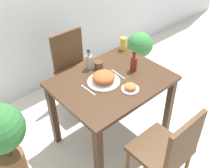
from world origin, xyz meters
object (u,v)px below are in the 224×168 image
object	(u,v)px
juice_glass	(123,43)
condiment_bottle	(134,63)
food_plate	(104,78)
drink_cup	(99,65)
chair_near	(169,150)
potted_plant_right	(140,51)
potted_plant_left	(2,136)
side_plate	(130,87)
chair_far	(74,66)
sauce_bottle	(89,61)

from	to	relation	value
juice_glass	condiment_bottle	world-z (taller)	condiment_bottle
food_plate	drink_cup	bearing A→B (deg)	61.89
chair_near	potted_plant_right	xyz separation A→B (m)	(1.04, 1.28, -0.07)
drink_cup	potted_plant_left	world-z (taller)	drink_cup
juice_glass	side_plate	bearing A→B (deg)	-129.20
chair_far	chair_near	bearing A→B (deg)	-95.83
chair_near	juice_glass	size ratio (longest dim) A/B	6.61
chair_near	potted_plant_right	distance (m)	1.65
condiment_bottle	potted_plant_left	distance (m)	1.32
food_plate	potted_plant_right	xyz separation A→B (m)	(1.05, 0.51, -0.36)
potted_plant_right	food_plate	bearing A→B (deg)	-154.03
chair_far	sauce_bottle	size ratio (longest dim) A/B	4.31
chair_near	juice_glass	distance (m)	1.24
juice_glass	potted_plant_right	distance (m)	0.67
drink_cup	potted_plant_right	size ratio (longest dim) A/B	0.12
drink_cup	juice_glass	distance (m)	0.45
chair_near	chair_far	xyz separation A→B (m)	(0.15, 1.48, 0.00)
chair_near	food_plate	distance (m)	0.82
condiment_bottle	potted_plant_left	size ratio (longest dim) A/B	0.26
condiment_bottle	potted_plant_right	xyz separation A→B (m)	(0.72, 0.56, -0.40)
side_plate	sauce_bottle	size ratio (longest dim) A/B	0.74
drink_cup	juice_glass	bearing A→B (deg)	13.76
chair_far	side_plate	distance (m)	0.99
side_plate	drink_cup	size ratio (longest dim) A/B	1.90
juice_glass	condiment_bottle	bearing A→B (deg)	-120.47
chair_far	drink_cup	world-z (taller)	chair_far
side_plate	drink_cup	world-z (taller)	drink_cup
chair_near	drink_cup	world-z (taller)	chair_near
condiment_bottle	potted_plant_right	bearing A→B (deg)	37.88
chair_near	juice_glass	bearing A→B (deg)	-116.44
food_plate	condiment_bottle	xyz separation A→B (m)	(0.34, -0.05, 0.04)
chair_near	drink_cup	bearing A→B (deg)	-95.84
drink_cup	potted_plant_right	world-z (taller)	drink_cup
chair_near	food_plate	bearing A→B (deg)	-89.41
chair_near	potted_plant_right	bearing A→B (deg)	-129.20
food_plate	drink_cup	world-z (taller)	food_plate
chair_far	food_plate	xyz separation A→B (m)	(-0.16, -0.71, 0.29)
food_plate	sauce_bottle	bearing A→B (deg)	81.01
sauce_bottle	condiment_bottle	bearing A→B (deg)	-45.94
sauce_bottle	chair_near	bearing A→B (deg)	-91.84
sauce_bottle	side_plate	bearing A→B (deg)	-83.51
potted_plant_right	drink_cup	bearing A→B (deg)	-161.70
drink_cup	juice_glass	size ratio (longest dim) A/B	0.59
chair_near	drink_cup	size ratio (longest dim) A/B	11.12
food_plate	drink_cup	xyz separation A→B (m)	(0.11, 0.20, -0.01)
condiment_bottle	chair_near	bearing A→B (deg)	-114.37
chair_far	drink_cup	xyz separation A→B (m)	(-0.05, -0.51, 0.29)
food_plate	chair_near	bearing A→B (deg)	-89.41
drink_cup	sauce_bottle	xyz separation A→B (m)	(-0.07, 0.06, 0.04)
drink_cup	condiment_bottle	size ratio (longest dim) A/B	0.39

